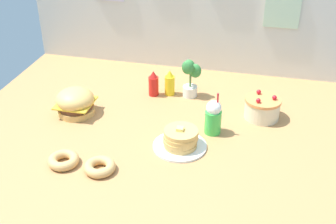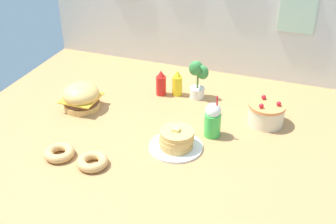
{
  "view_description": "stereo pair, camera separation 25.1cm",
  "coord_description": "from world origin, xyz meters",
  "px_view_note": "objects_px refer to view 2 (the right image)",
  "views": [
    {
      "loc": [
        0.54,
        -2.0,
        1.4
      ],
      "look_at": [
        0.05,
        0.1,
        0.12
      ],
      "focal_mm": 46.68,
      "sensor_mm": 36.0,
      "label": 1
    },
    {
      "loc": [
        0.78,
        -1.93,
        1.4
      ],
      "look_at": [
        0.05,
        0.1,
        0.12
      ],
      "focal_mm": 46.68,
      "sensor_mm": 36.0,
      "label": 2
    }
  ],
  "objects_px": {
    "potted_plant": "(198,78)",
    "donut_pink_glaze": "(59,153)",
    "layer_cake": "(266,114)",
    "mustard_bottle": "(177,84)",
    "ketchup_bottle": "(161,83)",
    "donut_chocolate": "(92,161)",
    "cream_soda_cup": "(213,120)",
    "burger": "(81,97)",
    "pancake_stack": "(176,141)"
  },
  "relations": [
    {
      "from": "potted_plant",
      "to": "donut_pink_glaze",
      "type": "bearing_deg",
      "value": -119.52
    },
    {
      "from": "layer_cake",
      "to": "potted_plant",
      "type": "relative_size",
      "value": 0.82
    },
    {
      "from": "layer_cake",
      "to": "mustard_bottle",
      "type": "relative_size",
      "value": 1.25
    },
    {
      "from": "ketchup_bottle",
      "to": "donut_chocolate",
      "type": "height_order",
      "value": "ketchup_bottle"
    },
    {
      "from": "mustard_bottle",
      "to": "cream_soda_cup",
      "type": "height_order",
      "value": "cream_soda_cup"
    },
    {
      "from": "cream_soda_cup",
      "to": "potted_plant",
      "type": "height_order",
      "value": "potted_plant"
    },
    {
      "from": "potted_plant",
      "to": "burger",
      "type": "bearing_deg",
      "value": -149.04
    },
    {
      "from": "burger",
      "to": "donut_pink_glaze",
      "type": "distance_m",
      "value": 0.52
    },
    {
      "from": "cream_soda_cup",
      "to": "potted_plant",
      "type": "relative_size",
      "value": 0.98
    },
    {
      "from": "donut_chocolate",
      "to": "mustard_bottle",
      "type": "bearing_deg",
      "value": 79.73
    },
    {
      "from": "layer_cake",
      "to": "cream_soda_cup",
      "type": "height_order",
      "value": "cream_soda_cup"
    },
    {
      "from": "burger",
      "to": "mustard_bottle",
      "type": "distance_m",
      "value": 0.63
    },
    {
      "from": "pancake_stack",
      "to": "mustard_bottle",
      "type": "distance_m",
      "value": 0.62
    },
    {
      "from": "donut_chocolate",
      "to": "donut_pink_glaze",
      "type": "bearing_deg",
      "value": 177.38
    },
    {
      "from": "donut_pink_glaze",
      "to": "potted_plant",
      "type": "bearing_deg",
      "value": 60.48
    },
    {
      "from": "layer_cake",
      "to": "pancake_stack",
      "type": "bearing_deg",
      "value": -134.61
    },
    {
      "from": "burger",
      "to": "layer_cake",
      "type": "relative_size",
      "value": 1.06
    },
    {
      "from": "pancake_stack",
      "to": "ketchup_bottle",
      "type": "bearing_deg",
      "value": 118.34
    },
    {
      "from": "ketchup_bottle",
      "to": "pancake_stack",
      "type": "bearing_deg",
      "value": -61.66
    },
    {
      "from": "pancake_stack",
      "to": "mustard_bottle",
      "type": "xyz_separation_m",
      "value": [
        -0.2,
        0.59,
        0.03
      ]
    },
    {
      "from": "burger",
      "to": "cream_soda_cup",
      "type": "distance_m",
      "value": 0.86
    },
    {
      "from": "burger",
      "to": "cream_soda_cup",
      "type": "bearing_deg",
      "value": -1.32
    },
    {
      "from": "ketchup_bottle",
      "to": "burger",
      "type": "bearing_deg",
      "value": -139.79
    },
    {
      "from": "mustard_bottle",
      "to": "potted_plant",
      "type": "xyz_separation_m",
      "value": [
        0.14,
        0.01,
        0.06
      ]
    },
    {
      "from": "layer_cake",
      "to": "donut_chocolate",
      "type": "distance_m",
      "value": 1.06
    },
    {
      "from": "pancake_stack",
      "to": "potted_plant",
      "type": "bearing_deg",
      "value": 95.68
    },
    {
      "from": "layer_cake",
      "to": "ketchup_bottle",
      "type": "relative_size",
      "value": 1.25
    },
    {
      "from": "layer_cake",
      "to": "cream_soda_cup",
      "type": "distance_m",
      "value": 0.36
    },
    {
      "from": "ketchup_bottle",
      "to": "mustard_bottle",
      "type": "distance_m",
      "value": 0.11
    },
    {
      "from": "potted_plant",
      "to": "ketchup_bottle",
      "type": "bearing_deg",
      "value": -169.62
    },
    {
      "from": "pancake_stack",
      "to": "potted_plant",
      "type": "relative_size",
      "value": 1.11
    },
    {
      "from": "burger",
      "to": "cream_soda_cup",
      "type": "relative_size",
      "value": 0.88
    },
    {
      "from": "mustard_bottle",
      "to": "pancake_stack",
      "type": "bearing_deg",
      "value": -71.52
    },
    {
      "from": "pancake_stack",
      "to": "cream_soda_cup",
      "type": "height_order",
      "value": "cream_soda_cup"
    },
    {
      "from": "pancake_stack",
      "to": "donut_chocolate",
      "type": "relative_size",
      "value": 1.83
    },
    {
      "from": "layer_cake",
      "to": "mustard_bottle",
      "type": "xyz_separation_m",
      "value": [
        -0.62,
        0.16,
        0.01
      ]
    },
    {
      "from": "pancake_stack",
      "to": "burger",
      "type": "bearing_deg",
      "value": 163.38
    },
    {
      "from": "burger",
      "to": "donut_chocolate",
      "type": "relative_size",
      "value": 1.43
    },
    {
      "from": "layer_cake",
      "to": "donut_chocolate",
      "type": "xyz_separation_m",
      "value": [
        -0.78,
        -0.72,
        -0.04
      ]
    },
    {
      "from": "cream_soda_cup",
      "to": "donut_pink_glaze",
      "type": "height_order",
      "value": "cream_soda_cup"
    },
    {
      "from": "burger",
      "to": "pancake_stack",
      "type": "height_order",
      "value": "burger"
    },
    {
      "from": "donut_pink_glaze",
      "to": "donut_chocolate",
      "type": "height_order",
      "value": "same"
    },
    {
      "from": "burger",
      "to": "pancake_stack",
      "type": "bearing_deg",
      "value": -16.62
    },
    {
      "from": "layer_cake",
      "to": "potted_plant",
      "type": "bearing_deg",
      "value": 160.1
    },
    {
      "from": "burger",
      "to": "pancake_stack",
      "type": "distance_m",
      "value": 0.74
    },
    {
      "from": "ketchup_bottle",
      "to": "cream_soda_cup",
      "type": "xyz_separation_m",
      "value": [
        0.45,
        -0.36,
        0.02
      ]
    },
    {
      "from": "layer_cake",
      "to": "donut_pink_glaze",
      "type": "bearing_deg",
      "value": -144.0
    },
    {
      "from": "donut_pink_glaze",
      "to": "potted_plant",
      "type": "distance_m",
      "value": 1.02
    },
    {
      "from": "donut_chocolate",
      "to": "potted_plant",
      "type": "bearing_deg",
      "value": 71.6
    },
    {
      "from": "ketchup_bottle",
      "to": "donut_chocolate",
      "type": "distance_m",
      "value": 0.85
    }
  ]
}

